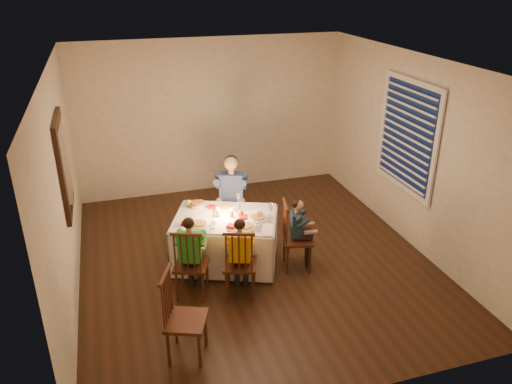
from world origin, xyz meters
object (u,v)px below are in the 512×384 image
object	(u,v)px
child_green	(193,294)
serving_bowl	(197,205)
dining_table	(225,230)
chair_extra	(189,355)
chair_adult	(232,235)
child_yellow	(241,294)
chair_near_right	(241,294)
child_teal	(297,266)
chair_end	(297,266)
chair_near_left	(193,294)
adult	(232,235)

from	to	relation	value
child_green	serving_bowl	bearing A→B (deg)	-84.15
dining_table	chair_extra	size ratio (longest dim) A/B	1.60
chair_adult	child_yellow	world-z (taller)	child_yellow
chair_near_right	serving_bowl	world-z (taller)	serving_bowl
chair_extra	chair_near_right	bearing A→B (deg)	-20.69
dining_table	child_teal	size ratio (longest dim) A/B	1.63
chair_end	chair_extra	world-z (taller)	chair_extra
chair_near_left	child_teal	world-z (taller)	child_teal
dining_table	chair_extra	bearing A→B (deg)	-94.66
chair_end	serving_bowl	world-z (taller)	serving_bowl
child_green	child_teal	xyz separation A→B (m)	(1.41, 0.21, 0.00)
chair_near_left	chair_end	size ratio (longest dim) A/B	1.00
chair_adult	child_teal	bearing A→B (deg)	-39.67
chair_near_left	adult	bearing A→B (deg)	-101.51
child_yellow	chair_near_left	bearing A→B (deg)	3.18
dining_table	adult	xyz separation A→B (m)	(0.26, 0.69, -0.48)
child_green	child_yellow	size ratio (longest dim) A/B	1.02
child_teal	dining_table	bearing A→B (deg)	79.39
chair_adult	chair_extra	size ratio (longest dim) A/B	0.95
chair_near_right	chair_near_left	bearing A→B (deg)	3.18
serving_bowl	adult	bearing A→B (deg)	28.32
dining_table	chair_near_left	xyz separation A→B (m)	(-0.55, -0.58, -0.48)
child_yellow	child_teal	xyz separation A→B (m)	(0.86, 0.36, 0.00)
dining_table	child_yellow	size ratio (longest dim) A/B	1.53
chair_end	child_yellow	bearing A→B (deg)	125.52
dining_table	child_yellow	xyz separation A→B (m)	(-0.00, -0.73, -0.48)
child_green	chair_near_left	bearing A→B (deg)	-0.00
child_teal	chair_near_left	bearing A→B (deg)	110.95
dining_table	chair_extra	world-z (taller)	dining_table
chair_end	child_yellow	size ratio (longest dim) A/B	0.91
chair_adult	chair_extra	xyz separation A→B (m)	(-1.05, -2.27, 0.00)
chair_near_left	chair_end	world-z (taller)	same
chair_extra	chair_end	bearing A→B (deg)	-31.63
child_yellow	child_teal	distance (m)	0.94
chair_near_left	chair_extra	world-z (taller)	chair_extra
chair_adult	child_yellow	distance (m)	1.44
dining_table	child_green	xyz separation A→B (m)	(-0.55, -0.58, -0.48)
child_teal	chair_end	bearing A→B (deg)	0.00
chair_adult	dining_table	bearing A→B (deg)	-90.19
chair_near_left	serving_bowl	bearing A→B (deg)	-84.15
adult	child_yellow	world-z (taller)	adult
chair_near_right	chair_extra	bearing A→B (deg)	66.60
chair_end	child_teal	distance (m)	0.00
chair_extra	child_yellow	bearing A→B (deg)	-20.69
chair_near_right	child_teal	size ratio (longest dim) A/B	0.96
chair_end	child_teal	xyz separation A→B (m)	(0.00, 0.00, 0.00)
adult	child_yellow	xyz separation A→B (m)	(-0.26, -1.42, 0.00)
chair_end	adult	distance (m)	1.21
dining_table	chair_near_right	size ratio (longest dim) A/B	1.69
adult	child_green	size ratio (longest dim) A/B	1.18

